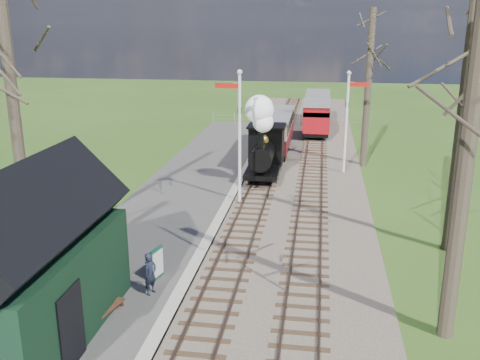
# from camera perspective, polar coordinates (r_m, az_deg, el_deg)

# --- Properties ---
(distant_hills) EXTENTS (114.40, 48.00, 22.02)m
(distant_hills) POSITION_cam_1_polar(r_m,az_deg,el_deg) (75.92, 7.07, -2.39)
(distant_hills) COLOR #385B23
(distant_hills) RESTS_ON ground
(ballast_bed) EXTENTS (8.00, 60.00, 0.10)m
(ballast_bed) POSITION_cam_1_polar(r_m,az_deg,el_deg) (30.64, 5.36, 0.99)
(ballast_bed) COLOR brown
(ballast_bed) RESTS_ON ground
(track_near) EXTENTS (1.60, 60.00, 0.15)m
(track_near) POSITION_cam_1_polar(r_m,az_deg,el_deg) (30.73, 2.94, 1.18)
(track_near) COLOR brown
(track_near) RESTS_ON ground
(track_far) EXTENTS (1.60, 60.00, 0.15)m
(track_far) POSITION_cam_1_polar(r_m,az_deg,el_deg) (30.59, 7.80, 0.98)
(track_far) COLOR brown
(track_far) RESTS_ON ground
(platform) EXTENTS (5.00, 44.00, 0.20)m
(platform) POSITION_cam_1_polar(r_m,az_deg,el_deg) (23.85, -7.45, -3.52)
(platform) COLOR #474442
(platform) RESTS_ON ground
(coping_strip) EXTENTS (0.40, 44.00, 0.21)m
(coping_strip) POSITION_cam_1_polar(r_m,az_deg,el_deg) (23.33, -2.00, -3.83)
(coping_strip) COLOR #B2AD9E
(coping_strip) RESTS_ON ground
(station_shed) EXTENTS (3.25, 6.30, 4.78)m
(station_shed) POSITION_cam_1_polar(r_m,az_deg,el_deg) (14.80, -21.55, -8.40)
(station_shed) COLOR black
(station_shed) RESTS_ON platform
(semaphore_near) EXTENTS (1.22, 0.24, 6.22)m
(semaphore_near) POSITION_cam_1_polar(r_m,az_deg,el_deg) (24.22, -0.20, 5.59)
(semaphore_near) COLOR silver
(semaphore_near) RESTS_ON ground
(semaphore_far) EXTENTS (1.22, 0.24, 5.72)m
(semaphore_far) POSITION_cam_1_polar(r_m,az_deg,el_deg) (29.93, 11.46, 6.84)
(semaphore_far) COLOR silver
(semaphore_far) RESTS_ON ground
(bare_trees) EXTENTS (15.51, 22.39, 12.00)m
(bare_trees) POSITION_cam_1_polar(r_m,az_deg,el_deg) (17.92, 3.56, 6.83)
(bare_trees) COLOR #382D23
(bare_trees) RESTS_ON ground
(fence_line) EXTENTS (12.60, 0.08, 1.00)m
(fence_line) POSITION_cam_1_polar(r_m,az_deg,el_deg) (44.24, 5.20, 6.46)
(fence_line) COLOR slate
(fence_line) RESTS_ON ground
(locomotive) EXTENTS (1.84, 4.29, 4.59)m
(locomotive) POSITION_cam_1_polar(r_m,az_deg,el_deg) (28.31, 2.57, 4.06)
(locomotive) COLOR black
(locomotive) RESTS_ON ground
(coach) EXTENTS (2.14, 7.35, 2.26)m
(coach) POSITION_cam_1_polar(r_m,az_deg,el_deg) (34.34, 3.67, 5.28)
(coach) COLOR black
(coach) RESTS_ON ground
(red_carriage_a) EXTENTS (1.97, 4.89, 2.08)m
(red_carriage_a) POSITION_cam_1_polar(r_m,az_deg,el_deg) (40.23, 8.17, 6.65)
(red_carriage_a) COLOR black
(red_carriage_a) RESTS_ON ground
(red_carriage_b) EXTENTS (1.97, 4.89, 2.08)m
(red_carriage_b) POSITION_cam_1_polar(r_m,az_deg,el_deg) (45.66, 8.27, 7.81)
(red_carriage_b) COLOR black
(red_carriage_b) RESTS_ON ground
(sign_board) EXTENTS (0.25, 0.71, 1.04)m
(sign_board) POSITION_cam_1_polar(r_m,az_deg,el_deg) (17.67, -8.85, -8.78)
(sign_board) COLOR #0E452E
(sign_board) RESTS_ON platform
(bench) EXTENTS (0.61, 1.31, 0.72)m
(bench) POSITION_cam_1_polar(r_m,az_deg,el_deg) (16.03, -14.24, -12.65)
(bench) COLOR #4E2C1C
(bench) RESTS_ON platform
(person) EXTENTS (0.48, 0.57, 1.32)m
(person) POSITION_cam_1_polar(r_m,az_deg,el_deg) (16.71, -9.55, -9.83)
(person) COLOR #1A1E2F
(person) RESTS_ON platform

